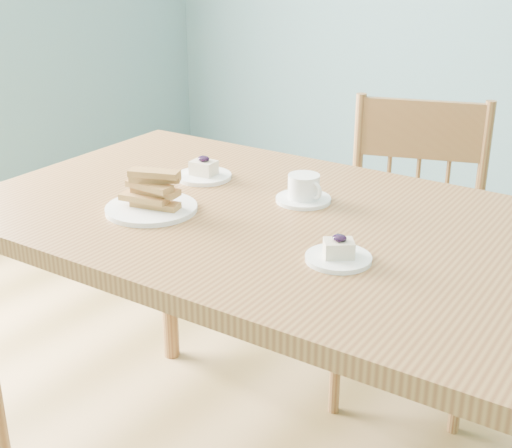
# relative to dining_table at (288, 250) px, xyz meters

# --- Properties ---
(room) EXTENTS (5.01, 5.01, 2.71)m
(room) POSITION_rel_dining_table_xyz_m (0.11, -0.22, 0.60)
(room) COLOR #A57F4D
(room) RESTS_ON ground
(dining_table) EXTENTS (1.62, 0.99, 0.84)m
(dining_table) POSITION_rel_dining_table_xyz_m (0.00, 0.00, 0.00)
(dining_table) COLOR olive
(dining_table) RESTS_ON ground
(dining_chair) EXTENTS (0.57, 0.56, 0.97)m
(dining_chair) POSITION_rel_dining_table_xyz_m (0.01, 0.69, -0.26)
(dining_chair) COLOR olive
(dining_chair) RESTS_ON ground
(cheesecake_plate_near) EXTENTS (0.14, 0.14, 0.06)m
(cheesecake_plate_near) POSITION_rel_dining_table_xyz_m (0.21, -0.13, 0.10)
(cheesecake_plate_near) COLOR white
(cheesecake_plate_near) RESTS_ON dining_table
(cheesecake_plate_far) EXTENTS (0.15, 0.15, 0.06)m
(cheesecake_plate_far) POSITION_rel_dining_table_xyz_m (-0.35, 0.10, 0.10)
(cheesecake_plate_far) COLOR white
(cheesecake_plate_far) RESTS_ON dining_table
(coffee_cup) EXTENTS (0.14, 0.14, 0.07)m
(coffee_cup) POSITION_rel_dining_table_xyz_m (-0.03, 0.12, 0.11)
(coffee_cup) COLOR white
(coffee_cup) RESTS_ON dining_table
(biscotti_plate) EXTENTS (0.22, 0.22, 0.10)m
(biscotti_plate) POSITION_rel_dining_table_xyz_m (-0.29, -0.16, 0.12)
(biscotti_plate) COLOR white
(biscotti_plate) RESTS_ON dining_table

